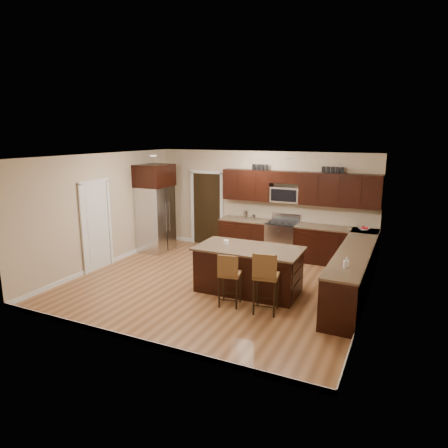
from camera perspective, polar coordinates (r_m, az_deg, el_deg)
The scene contains 22 objects.
floor at distance 8.63m, azimuth -1.09°, elevation -8.56°, with size 6.00×6.00×0.00m, color #9A653D.
ceiling at distance 8.05m, azimuth -1.18°, elevation 9.65°, with size 6.00×6.00×0.00m, color silver.
wall_back at distance 10.72m, azimuth 5.44°, elevation 3.11°, with size 6.00×6.00×0.00m, color #C3AE8D.
wall_left at distance 9.91m, azimuth -16.86°, elevation 1.83°, with size 5.50×5.50×0.00m, color #C3AE8D.
wall_right at distance 7.43m, azimuth 20.06°, elevation -1.94°, with size 5.50×5.50×0.00m, color #C3AE8D.
base_cabinets at distance 9.20m, azimuth 13.72°, elevation -4.53°, with size 4.02×3.96×0.92m.
upper_cabinets at distance 10.18m, azimuth 10.72°, elevation 5.23°, with size 4.00×0.33×0.80m.
range at distance 10.42m, azimuth 8.29°, elevation -2.19°, with size 0.76×0.64×1.11m.
microwave at distance 10.33m, azimuth 8.75°, elevation 4.17°, with size 0.76×0.31×0.40m, color silver.
doorway at distance 11.42m, azimuth -2.43°, elevation 2.12°, with size 0.85×0.03×2.06m, color black.
pantry_door at distance 9.75m, azimuth -17.82°, elevation -0.40°, with size 0.03×0.80×2.04m, color white.
letter_decor at distance 10.17m, azimuth 10.04°, elevation 7.82°, with size 2.20×0.03×0.15m, color black, non-canonical shape.
island at distance 8.13m, azimuth 3.52°, elevation -6.70°, with size 2.13×1.14×0.92m.
stool_mid at distance 7.36m, azimuth 0.74°, elevation -7.14°, with size 0.44×0.44×1.02m.
stool_right at distance 7.08m, azimuth 5.96°, elevation -7.38°, with size 0.49×0.49×1.14m.
refrigerator at distance 10.92m, azimuth -9.78°, elevation 2.40°, with size 0.79×0.94×2.35m.
floor_mat at distance 9.91m, azimuth 3.43°, elevation -5.68°, with size 0.97×0.65×0.01m, color brown.
fruit_bowl at distance 9.93m, azimuth 19.39°, elevation -0.69°, with size 0.25×0.25×0.06m, color silver.
soap_bottle at distance 7.11m, azimuth 17.06°, elevation -5.26°, with size 0.08×0.08×0.18m, color #B2B2B2.
canister_tall at distance 10.62m, azimuth 3.12°, elevation 1.31°, with size 0.12×0.12×0.22m, color silver.
canister_short at distance 10.55m, azimuth 4.24°, elevation 0.99°, with size 0.11×0.11×0.14m, color silver.
island_jar at distance 8.16m, azimuth 0.31°, elevation -2.64°, with size 0.10×0.10×0.10m, color white.
Camera 1 is at (3.59, -7.19, 3.14)m, focal length 32.00 mm.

